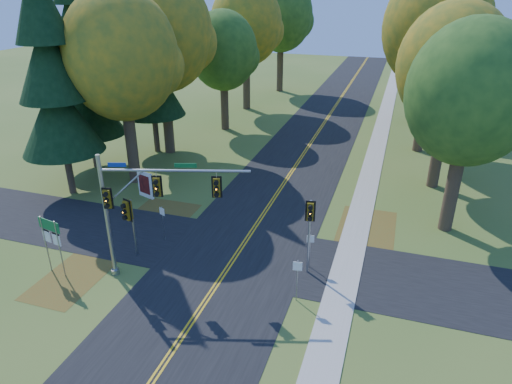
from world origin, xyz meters
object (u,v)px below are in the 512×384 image
(route_sign_cluster, at_px, (51,235))
(info_kiosk, at_px, (145,185))
(traffic_mast, at_px, (141,201))
(east_signal_pole, at_px, (310,219))

(route_sign_cluster, distance_m, info_kiosk, 9.96)
(traffic_mast, bearing_deg, east_signal_pole, 2.18)
(route_sign_cluster, height_order, info_kiosk, route_sign_cluster)
(east_signal_pole, distance_m, info_kiosk, 14.55)
(east_signal_pole, xyz_separation_m, route_sign_cluster, (-12.73, -4.03, -0.99))
(route_sign_cluster, bearing_deg, info_kiosk, 103.94)
(traffic_mast, relative_size, route_sign_cluster, 2.18)
(traffic_mast, height_order, info_kiosk, traffic_mast)
(info_kiosk, bearing_deg, east_signal_pole, -5.23)
(traffic_mast, distance_m, route_sign_cluster, 5.34)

